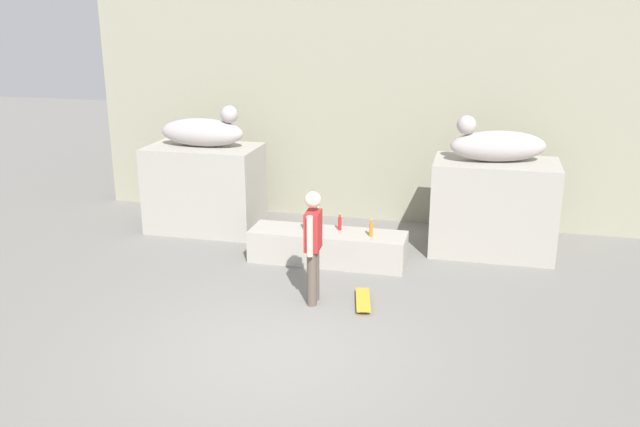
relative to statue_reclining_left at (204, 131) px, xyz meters
name	(u,v)px	position (x,y,z in m)	size (l,w,h in m)	color
ground_plane	(271,352)	(2.62, -4.33, -1.90)	(40.00, 40.00, 0.00)	slate
facade_wall	(360,91)	(2.62, 1.64, 0.62)	(10.73, 0.60, 5.04)	#9A9880
pedestal_left	(205,188)	(-0.04, 0.00, -1.09)	(2.07, 1.23, 1.62)	#A39E93
pedestal_right	(493,207)	(5.28, 0.00, -1.09)	(2.07, 1.23, 1.62)	#A39E93
statue_reclining_left	(204,131)	(0.00, 0.00, 0.00)	(1.60, 0.56, 0.78)	#AEA4A2
statue_reclining_right	(496,145)	(5.24, -0.01, 0.00)	(1.69, 0.91, 0.78)	#AEA4A2
ledge_block	(328,247)	(2.62, -1.15, -1.63)	(2.61, 0.73, 0.53)	#A39E93
skater	(313,242)	(2.78, -2.77, -0.98)	(0.23, 0.54, 1.67)	brown
skateboard	(363,300)	(3.49, -2.66, -1.84)	(0.36, 0.82, 0.08)	gold
bottle_orange	(371,229)	(3.36, -1.21, -1.24)	(0.06, 0.06, 0.30)	orange
bottle_blue	(305,222)	(2.22, -1.10, -1.24)	(0.07, 0.07, 0.30)	#194C99
bottle_red	(340,223)	(2.79, -1.02, -1.25)	(0.06, 0.06, 0.29)	red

